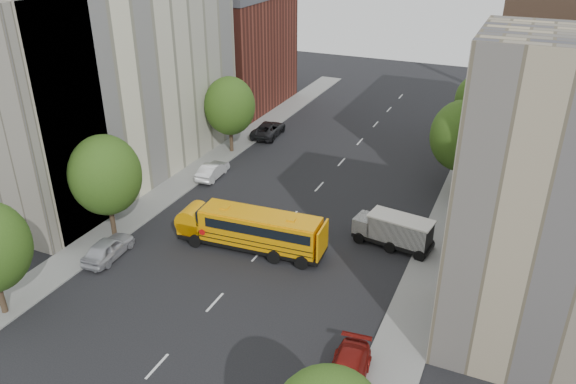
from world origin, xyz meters
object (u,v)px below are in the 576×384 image
Objects in this scene: street_tree_4 at (462,136)px; parked_car_0 at (108,248)px; street_tree_2 at (230,106)px; parked_car_5 at (460,135)px; street_tree_1 at (105,175)px; parked_car_3 at (347,373)px; parked_car_2 at (268,129)px; parked_car_1 at (213,170)px; safari_truck at (394,230)px; school_bus at (250,228)px; street_tree_5 at (479,101)px.

street_tree_4 is 1.83× the size of parked_car_0.
street_tree_2 reaches higher than parked_car_5.
parked_car_0 is at bearing -57.29° from street_tree_1.
street_tree_1 is at bearing 155.17° from parked_car_3.
street_tree_1 is 1.46× the size of parked_car_2.
parked_car_1 is 27.03m from parked_car_3.
safari_truck is 1.08× the size of parked_car_2.
street_tree_1 is 0.73× the size of school_bus.
street_tree_5 is at bearing 62.93° from school_bus.
school_bus is at bearing 131.61° from parked_car_3.
parked_car_5 is at bearing -124.57° from parked_car_0.
street_tree_4 is 29.25m from parked_car_0.
street_tree_2 is 25.06m from street_tree_5.
school_bus is (-11.88, -15.47, -3.40)m from street_tree_4.
street_tree_5 is 0.70× the size of school_bus.
parked_car_2 is (1.40, 5.66, -4.07)m from street_tree_2.
street_tree_5 reaches higher than parked_car_0.
street_tree_2 is 7.11m from parked_car_2.
street_tree_2 is at bearing -80.94° from parked_car_1.
parked_car_0 is (1.64, -2.55, -4.20)m from street_tree_1.
street_tree_4 is at bearing -139.23° from parked_car_0.
street_tree_1 is 1.77× the size of parked_car_5.
parked_car_1 is (1.40, -6.06, -4.13)m from street_tree_2.
street_tree_4 is 13.00m from parked_car_5.
street_tree_5 is at bearing 90.00° from street_tree_4.
parked_car_1 is at bearing 129.15° from school_bus.
street_tree_2 is 1.03× the size of street_tree_5.
street_tree_4 is 25.51m from parked_car_3.
street_tree_5 reaches higher than parked_car_5.
parked_car_3 is (1.20, -14.08, -0.58)m from safari_truck.
parked_car_2 is at bearing -93.94° from parked_car_1.
safari_truck is at bearing 89.05° from parked_car_3.
parked_car_1 is (1.40, 11.94, -4.26)m from street_tree_1.
street_tree_1 is at bearing -140.71° from street_tree_4.
safari_truck reaches higher than parked_car_5.
safari_truck is 14.15m from parked_car_3.
parked_car_1 and parked_car_3 have the same top height.
street_tree_5 is at bearing 91.66° from safari_truck.
parked_car_2 is at bearing 76.10° from street_tree_2.
parked_car_0 is at bearing 87.01° from parked_car_1.
street_tree_5 is 1.57× the size of parked_car_3.
street_tree_5 is (22.00, 30.00, -0.25)m from street_tree_1.
parked_car_1 is at bearing 85.23° from parked_car_2.
parked_car_1 is at bearing -93.55° from parked_car_0.
parked_car_3 is at bearing 131.32° from parked_car_1.
parked_car_3 is (10.48, -9.62, -0.98)m from school_bus.
safari_truck is at bearing -95.91° from parked_car_5.
street_tree_4 is 1.49× the size of parked_car_2.
street_tree_4 is 21.80m from parked_car_2.
street_tree_1 reaches higher than parked_car_1.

